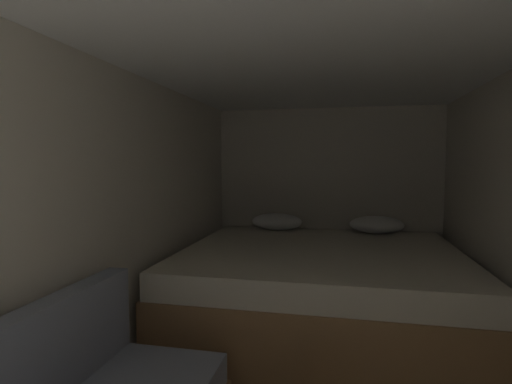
{
  "coord_description": "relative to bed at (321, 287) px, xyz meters",
  "views": [
    {
      "loc": [
        0.17,
        -0.39,
        1.39
      ],
      "look_at": [
        -0.47,
        2.54,
        1.18
      ],
      "focal_mm": 28.18,
      "sensor_mm": 36.0,
      "label": 1
    }
  ],
  "objects": [
    {
      "name": "bed",
      "position": [
        0.0,
        0.0,
        0.0
      ],
      "size": [
        2.28,
        2.07,
        0.86
      ],
      "color": "#9E7247",
      "rests_on": "ground"
    },
    {
      "name": "wall_back",
      "position": [
        0.0,
        1.09,
        0.65
      ],
      "size": [
        2.5,
        0.05,
        1.99
      ],
      "primitive_type": "cube",
      "color": "beige",
      "rests_on": "ground"
    },
    {
      "name": "ceiling_slab",
      "position": [
        0.0,
        -1.29,
        1.67
      ],
      "size": [
        2.5,
        4.73,
        0.05
      ],
      "primitive_type": "cube",
      "color": "white",
      "rests_on": "wall_left"
    },
    {
      "name": "wall_left",
      "position": [
        -1.23,
        -1.29,
        0.65
      ],
      "size": [
        0.05,
        4.73,
        1.99
      ],
      "primitive_type": "cube",
      "color": "beige",
      "rests_on": "ground"
    }
  ]
}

